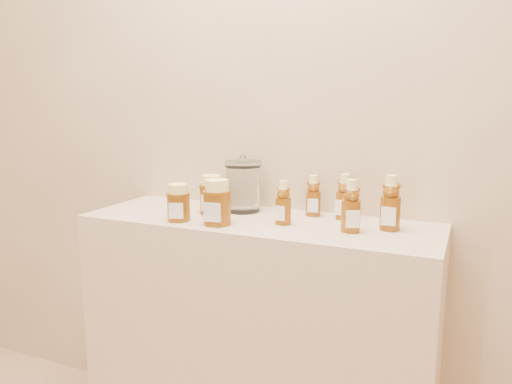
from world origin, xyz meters
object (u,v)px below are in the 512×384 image
at_px(bear_bottle_front_left, 283,200).
at_px(glass_canister, 243,184).
at_px(display_table, 258,343).
at_px(bear_bottle_back_left, 313,193).
at_px(honey_jar_left, 178,202).

bearing_deg(bear_bottle_front_left, glass_canister, 155.20).
relative_size(display_table, bear_bottle_back_left, 7.50).
distance_m(honey_jar_left, glass_canister, 0.26).
xyz_separation_m(bear_bottle_front_left, honey_jar_left, (-0.33, -0.10, -0.02)).
xyz_separation_m(bear_bottle_back_left, glass_canister, (-0.25, -0.04, 0.02)).
bearing_deg(honey_jar_left, bear_bottle_back_left, 12.94).
distance_m(bear_bottle_back_left, bear_bottle_front_left, 0.16).
xyz_separation_m(bear_bottle_back_left, honey_jar_left, (-0.39, -0.25, -0.02)).
distance_m(bear_bottle_back_left, glass_canister, 0.25).
distance_m(bear_bottle_back_left, honey_jar_left, 0.46).
bearing_deg(display_table, honey_jar_left, -152.82).
bearing_deg(bear_bottle_front_left, display_table, 173.20).
xyz_separation_m(bear_bottle_front_left, glass_canister, (-0.20, 0.12, 0.02)).
relative_size(display_table, bear_bottle_front_left, 7.44).
height_order(honey_jar_left, glass_canister, glass_canister).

